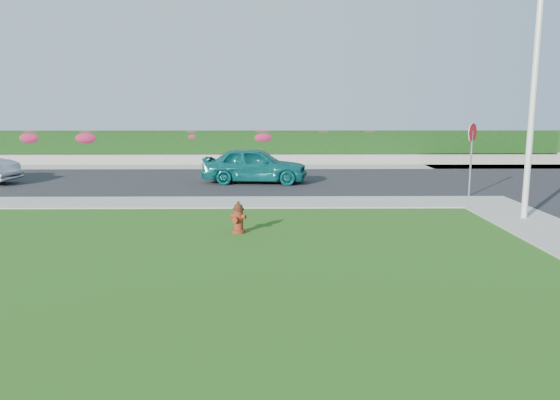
{
  "coord_description": "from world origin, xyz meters",
  "views": [
    {
      "loc": [
        0.25,
        -8.09,
        3.06
      ],
      "look_at": [
        0.39,
        4.34,
        0.9
      ],
      "focal_mm": 35.0,
      "sensor_mm": 36.0,
      "label": 1
    }
  ],
  "objects_px": {
    "utility_pole": "(533,99)",
    "stop_sign": "(472,142)",
    "fire_hydrant": "(238,218)",
    "sedan_teal": "(255,165)"
  },
  "relations": [
    {
      "from": "utility_pole",
      "to": "stop_sign",
      "type": "distance_m",
      "value": 3.9
    },
    {
      "from": "fire_hydrant",
      "to": "stop_sign",
      "type": "relative_size",
      "value": 0.31
    },
    {
      "from": "fire_hydrant",
      "to": "utility_pole",
      "type": "relative_size",
      "value": 0.12
    },
    {
      "from": "fire_hydrant",
      "to": "stop_sign",
      "type": "height_order",
      "value": "stop_sign"
    },
    {
      "from": "fire_hydrant",
      "to": "stop_sign",
      "type": "bearing_deg",
      "value": 59.35
    },
    {
      "from": "sedan_teal",
      "to": "utility_pole",
      "type": "relative_size",
      "value": 0.64
    },
    {
      "from": "stop_sign",
      "to": "utility_pole",
      "type": "bearing_deg",
      "value": -111.58
    },
    {
      "from": "sedan_teal",
      "to": "stop_sign",
      "type": "bearing_deg",
      "value": -109.56
    },
    {
      "from": "stop_sign",
      "to": "fire_hydrant",
      "type": "bearing_deg",
      "value": -170.2
    },
    {
      "from": "utility_pole",
      "to": "stop_sign",
      "type": "height_order",
      "value": "utility_pole"
    }
  ]
}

